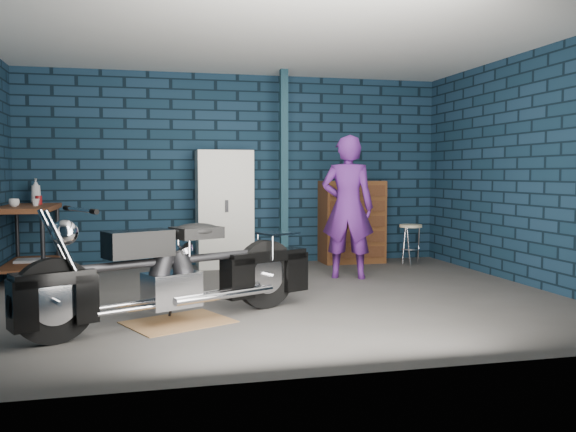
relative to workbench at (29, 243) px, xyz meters
name	(u,v)px	position (x,y,z in m)	size (l,w,h in m)	color
ground	(274,298)	(2.68, -1.72, -0.46)	(6.00, 6.00, 0.00)	#494644
room_walls	(264,119)	(2.68, -1.16, 1.45)	(6.02, 5.01, 2.71)	#102636
support_post	(284,170)	(3.23, 0.23, 0.90)	(0.10, 0.10, 2.70)	#13303C
workbench	(29,243)	(0.00, 0.00, 0.00)	(0.60, 1.40, 0.91)	brown
drip_mat	(178,322)	(1.64, -2.56, -0.45)	(0.85, 0.64, 0.01)	olive
motorcycle	(178,264)	(1.64, -2.56, 0.06)	(2.35, 0.64, 1.04)	black
person	(348,207)	(3.82, -0.74, 0.43)	(0.64, 0.42, 1.76)	#521E72
storage_bin	(33,269)	(0.02, 0.07, -0.33)	(0.40, 0.28, 0.25)	#9A9CA2
locker	(224,209)	(2.45, 0.51, 0.35)	(0.75, 0.54, 1.61)	beige
tool_chest	(352,222)	(4.32, 0.51, 0.14)	(0.89, 0.50, 1.19)	brown
shop_stool	(410,245)	(5.03, 0.06, -0.17)	(0.32, 0.32, 0.58)	#C1B792
cup_a	(14,203)	(-0.11, -0.24, 0.50)	(0.12, 0.12, 0.09)	#C1B792
cup_b	(35,202)	(0.10, -0.10, 0.50)	(0.09, 0.09, 0.09)	#C1B792
mug_red	(39,200)	(0.09, 0.23, 0.51)	(0.08, 0.08, 0.11)	maroon
bottle	(36,191)	(0.01, 0.51, 0.62)	(0.13, 0.13, 0.33)	#9A9CA2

